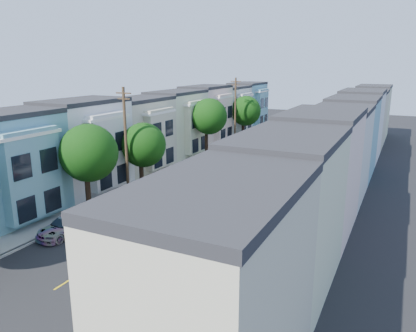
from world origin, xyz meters
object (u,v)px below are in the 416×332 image
tree_b (88,153)px  motorcycle (155,282)px  tree_d (208,117)px  parked_right_d (307,151)px  utility_pole_far (235,112)px  parked_left_d (194,166)px  tree_c (143,145)px  lead_sedan (263,169)px  parked_right_c (289,166)px  tree_far_r (329,125)px  parked_left_b (68,225)px  parked_right_b (222,222)px  fedex_truck (219,179)px  tree_e (245,111)px  utility_pole_near (126,142)px  parked_left_c (122,200)px  parked_right_a (192,247)px

tree_b → motorcycle: (11.28, -7.61, -4.70)m
tree_d → parked_right_d: tree_d is taller
tree_d → utility_pole_far: (0.00, 8.92, -0.40)m
tree_b → parked_left_d: (1.40, 15.49, -4.51)m
tree_b → tree_d: bearing=90.0°
tree_c → lead_sedan: (9.04, 10.01, -3.67)m
tree_d → lead_sedan: (9.04, -4.47, -4.78)m
parked_right_c → tree_far_r: bearing=86.0°
parked_right_d → parked_left_b: bearing=-106.2°
tree_far_r → tree_b: bearing=-111.7°
parked_right_c → parked_right_b: bearing=-85.3°
tree_c → fedex_truck: size_ratio=1.06×
tree_d → parked_left_d: bearing=-77.9°
tree_d → fedex_truck: bearing=-60.1°
tree_b → parked_right_d: (11.20, 29.24, -4.37)m
motorcycle → fedex_truck: bearing=112.0°
tree_e → parked_right_b: tree_e is taller
utility_pole_near → parked_left_b: 10.16m
tree_b → parked_right_b: tree_b is taller
fedex_truck → utility_pole_far: bearing=105.2°
utility_pole_near → motorcycle: utility_pole_near is taller
parked_right_b → parked_left_c: bearing=174.3°
tree_far_r → parked_right_d: 5.40m
tree_e → parked_right_d: tree_e is taller
tree_far_r → utility_pole_near: (-13.19, -28.29, 1.36)m
lead_sedan → parked_right_b: lead_sedan is taller
lead_sedan → parked_left_c: lead_sedan is taller
tree_e → parked_left_d: bearing=-85.9°
tree_c → tree_d: size_ratio=0.84×
fedex_truck → motorcycle: bearing=-81.6°
tree_far_r → parked_right_d: size_ratio=0.97×
utility_pole_far → motorcycle: size_ratio=4.69×
tree_b → parked_left_b: bearing=-71.0°
parked_right_b → tree_e: bearing=106.1°
lead_sedan → parked_left_c: size_ratio=1.17×
utility_pole_far → parked_right_d: 12.15m
parked_left_d → parked_right_b: size_ratio=0.89×
parked_left_c → parked_right_a: (9.80, -5.25, -0.11)m
tree_far_r → fedex_truck: bearing=-102.5°
tree_b → parked_right_a: bearing=-15.4°
utility_pole_far → parked_right_a: bearing=-71.8°
parked_left_b → parked_right_d: parked_right_d is taller
tree_e → parked_right_c: tree_e is taller
parked_left_d → parked_right_b: parked_right_b is taller
lead_sedan → parked_right_d: bearing=77.6°
tree_far_r → fedex_truck: size_ratio=0.86×
parked_left_b → parked_left_d: parked_left_b is taller
parked_left_c → parked_right_d: bearing=65.7°
tree_d → fedex_truck: size_ratio=1.26×
lead_sedan → motorcycle: 25.28m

